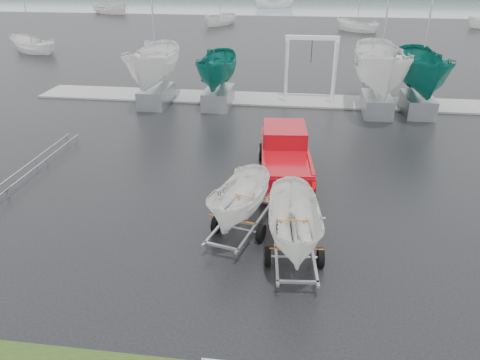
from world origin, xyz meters
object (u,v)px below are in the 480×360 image
boat_hoist (311,60)px  pickup_truck (285,153)px  trailer_parked (240,170)px  trailer_hitched (298,187)px

boat_hoist → pickup_truck: bearing=-95.1°
boat_hoist → trailer_parked: bearing=-97.8°
pickup_truck → trailer_parked: trailer_parked is taller
pickup_truck → trailer_hitched: trailer_hitched is taller
trailer_parked → pickup_truck: bearing=90.1°
pickup_truck → trailer_hitched: size_ratio=1.26×
trailer_parked → boat_hoist: (2.24, 16.34, 0.31)m
trailer_hitched → boat_hoist: bearing=83.2°
trailer_hitched → boat_hoist: trailer_hitched is taller
pickup_truck → boat_hoist: 11.53m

